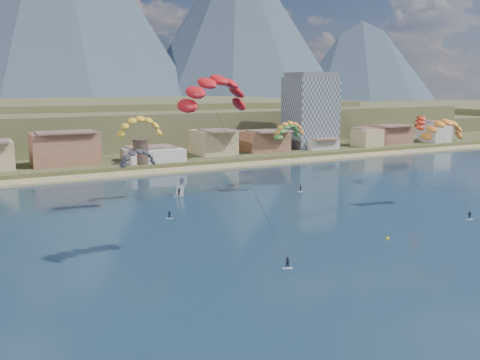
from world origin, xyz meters
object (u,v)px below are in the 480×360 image
object	(u,v)px
kitesurfer_red	(214,88)
buoy	(388,238)
kitesurfer_yellow	(140,123)
windsurfer	(180,190)
kitesurfer_green	(288,129)
watchtower	(141,151)
apartment_tower	(310,111)
kitesurfer_orange	(444,126)

from	to	relation	value
kitesurfer_red	buoy	size ratio (longest dim) A/B	48.32
kitesurfer_yellow	windsurfer	world-z (taller)	kitesurfer_yellow
kitesurfer_red	kitesurfer_yellow	distance (m)	40.56
kitesurfer_red	kitesurfer_yellow	world-z (taller)	kitesurfer_red
kitesurfer_red	kitesurfer_yellow	xyz separation A→B (m)	(-0.07, 39.73, -8.12)
kitesurfer_red	kitesurfer_green	distance (m)	68.78
kitesurfer_green	windsurfer	bearing A→B (deg)	179.49
watchtower	kitesurfer_yellow	xyz separation A→B (m)	(-17.25, -56.65, 13.62)
kitesurfer_green	kitesurfer_yellow	bearing A→B (deg)	-167.92
apartment_tower	kitesurfer_orange	size ratio (longest dim) A/B	1.36
watchtower	kitesurfer_orange	bearing A→B (deg)	-61.22
kitesurfer_yellow	kitesurfer_green	size ratio (longest dim) A/B	1.20
kitesurfer_orange	kitesurfer_green	bearing A→B (deg)	114.96
kitesurfer_orange	buoy	distance (m)	39.38
kitesurfer_green	buoy	distance (m)	58.24
kitesurfer_red	kitesurfer_orange	distance (m)	65.78
kitesurfer_red	kitesurfer_orange	xyz separation A→B (m)	(64.28, 10.62, -9.04)
apartment_tower	watchtower	distance (m)	82.02
kitesurfer_yellow	kitesurfer_orange	size ratio (longest dim) A/B	1.00
kitesurfer_red	apartment_tower	bearing A→B (deg)	48.64
watchtower	buoy	bearing A→B (deg)	-80.88
apartment_tower	kitesurfer_green	bearing A→B (deg)	-130.04
kitesurfer_red	kitesurfer_orange	world-z (taller)	kitesurfer_red
kitesurfer_yellow	kitesurfer_green	xyz separation A→B (m)	(46.20, 9.89, -3.71)
apartment_tower	kitesurfer_orange	distance (m)	105.05
kitesurfer_green	windsurfer	world-z (taller)	kitesurfer_green
kitesurfer_orange	kitesurfer_green	size ratio (longest dim) A/B	1.20
windsurfer	buoy	world-z (taller)	windsurfer
apartment_tower	kitesurfer_orange	world-z (taller)	apartment_tower
kitesurfer_orange	kitesurfer_green	xyz separation A→B (m)	(-18.16, 39.00, -2.79)
kitesurfer_red	kitesurfer_orange	size ratio (longest dim) A/B	1.35
apartment_tower	kitesurfer_red	bearing A→B (deg)	-131.36
kitesurfer_yellow	buoy	bearing A→B (deg)	-53.08
kitesurfer_orange	buoy	world-z (taller)	kitesurfer_orange
apartment_tower	kitesurfer_yellow	xyz separation A→B (m)	(-97.25, -70.65, 2.17)
apartment_tower	buoy	bearing A→B (deg)	-118.94
watchtower	windsurfer	distance (m)	46.89
kitesurfer_green	watchtower	bearing A→B (deg)	121.76
apartment_tower	buoy	world-z (taller)	apartment_tower
buoy	kitesurfer_red	bearing A→B (deg)	171.71
windsurfer	buoy	distance (m)	58.48
apartment_tower	windsurfer	xyz separation A→B (m)	(-84.12, -60.46, -16.30)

